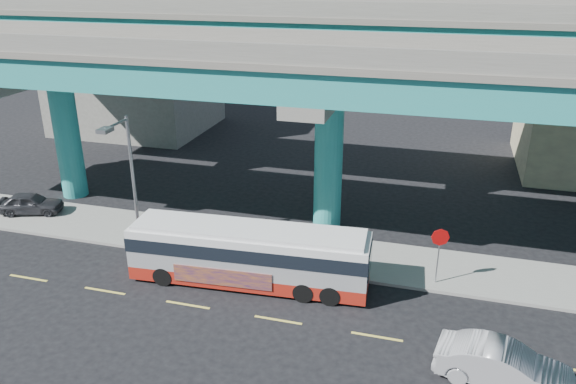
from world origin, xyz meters
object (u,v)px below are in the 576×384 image
(sedan, at_px, (504,366))
(parked_car, at_px, (30,203))
(street_lamp, at_px, (125,165))
(transit_bus, at_px, (249,253))
(stop_sign, at_px, (440,244))

(sedan, xyz_separation_m, parked_car, (-24.98, 7.39, 0.01))
(street_lamp, bearing_deg, parked_car, 164.61)
(transit_bus, height_order, sedan, transit_bus)
(transit_bus, bearing_deg, sedan, -24.05)
(transit_bus, height_order, street_lamp, street_lamp)
(sedan, bearing_deg, street_lamp, 82.59)
(transit_bus, distance_m, street_lamp, 7.39)
(transit_bus, bearing_deg, stop_sign, 10.43)
(transit_bus, height_order, parked_car, transit_bus)
(stop_sign, bearing_deg, parked_car, -174.97)
(transit_bus, distance_m, stop_sign, 8.37)
(sedan, bearing_deg, parked_car, 83.08)
(transit_bus, bearing_deg, street_lamp, 164.77)
(sedan, bearing_deg, stop_sign, 31.82)
(parked_car, bearing_deg, transit_bus, -121.27)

